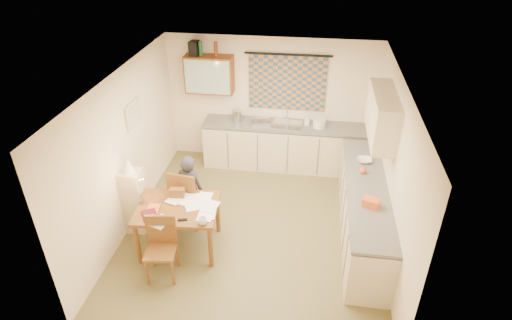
% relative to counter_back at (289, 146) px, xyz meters
% --- Properties ---
extents(floor, '(4.00, 4.50, 0.02)m').
position_rel_counter_back_xyz_m(floor, '(-0.40, -1.95, -0.46)').
color(floor, brown).
rests_on(floor, ground).
extents(ceiling, '(4.00, 4.50, 0.02)m').
position_rel_counter_back_xyz_m(ceiling, '(-0.40, -1.95, 2.06)').
color(ceiling, white).
rests_on(ceiling, floor).
extents(wall_back, '(4.00, 0.02, 2.50)m').
position_rel_counter_back_xyz_m(wall_back, '(-0.40, 0.31, 0.80)').
color(wall_back, '#FAE6C4').
rests_on(wall_back, floor).
extents(wall_front, '(4.00, 0.02, 2.50)m').
position_rel_counter_back_xyz_m(wall_front, '(-0.40, -4.21, 0.80)').
color(wall_front, '#FAE6C4').
rests_on(wall_front, floor).
extents(wall_left, '(0.02, 4.50, 2.50)m').
position_rel_counter_back_xyz_m(wall_left, '(-2.41, -1.95, 0.80)').
color(wall_left, '#FAE6C4').
rests_on(wall_left, floor).
extents(wall_right, '(0.02, 4.50, 2.50)m').
position_rel_counter_back_xyz_m(wall_right, '(1.61, -1.95, 0.80)').
color(wall_right, '#FAE6C4').
rests_on(wall_right, floor).
extents(window_blind, '(1.45, 0.03, 1.05)m').
position_rel_counter_back_xyz_m(window_blind, '(-0.10, 0.27, 1.20)').
color(window_blind, '#2B4C6E').
rests_on(window_blind, wall_back).
extents(curtain_rod, '(1.60, 0.04, 0.04)m').
position_rel_counter_back_xyz_m(curtain_rod, '(-0.10, 0.25, 1.75)').
color(curtain_rod, black).
rests_on(curtain_rod, wall_back).
extents(wall_cabinet, '(0.90, 0.34, 0.70)m').
position_rel_counter_back_xyz_m(wall_cabinet, '(-1.55, 0.13, 1.35)').
color(wall_cabinet, '#632F0F').
rests_on(wall_cabinet, wall_back).
extents(wall_cabinet_glass, '(0.84, 0.02, 0.64)m').
position_rel_counter_back_xyz_m(wall_cabinet_glass, '(-1.55, -0.04, 1.35)').
color(wall_cabinet_glass, '#99B2A5').
rests_on(wall_cabinet_glass, wall_back).
extents(upper_cabinet_right, '(0.34, 1.30, 0.70)m').
position_rel_counter_back_xyz_m(upper_cabinet_right, '(1.43, -1.40, 1.40)').
color(upper_cabinet_right, beige).
rests_on(upper_cabinet_right, wall_right).
extents(framed_print, '(0.04, 0.50, 0.40)m').
position_rel_counter_back_xyz_m(framed_print, '(-2.37, -1.55, 1.25)').
color(framed_print, beige).
rests_on(framed_print, wall_left).
extents(print_canvas, '(0.01, 0.42, 0.32)m').
position_rel_counter_back_xyz_m(print_canvas, '(-2.34, -1.55, 1.25)').
color(print_canvas, white).
rests_on(print_canvas, wall_left).
extents(counter_back, '(3.30, 0.62, 0.92)m').
position_rel_counter_back_xyz_m(counter_back, '(0.00, 0.00, 0.00)').
color(counter_back, beige).
rests_on(counter_back, floor).
extents(counter_right, '(0.62, 2.95, 0.92)m').
position_rel_counter_back_xyz_m(counter_right, '(1.30, -1.89, -0.00)').
color(counter_right, beige).
rests_on(counter_right, floor).
extents(stove, '(0.58, 0.58, 0.90)m').
position_rel_counter_back_xyz_m(stove, '(1.30, -2.76, -0.00)').
color(stove, white).
rests_on(stove, floor).
extents(sink, '(0.60, 0.51, 0.10)m').
position_rel_counter_back_xyz_m(sink, '(-0.06, 0.00, 0.43)').
color(sink, silver).
rests_on(sink, counter_back).
extents(tap, '(0.04, 0.04, 0.28)m').
position_rel_counter_back_xyz_m(tap, '(-0.07, 0.18, 0.61)').
color(tap, silver).
rests_on(tap, counter_back).
extents(dish_rack, '(0.40, 0.36, 0.06)m').
position_rel_counter_back_xyz_m(dish_rack, '(-0.56, 0.00, 0.50)').
color(dish_rack, silver).
rests_on(dish_rack, counter_back).
extents(kettle, '(0.23, 0.23, 0.24)m').
position_rel_counter_back_xyz_m(kettle, '(-1.02, 0.00, 0.59)').
color(kettle, silver).
rests_on(kettle, counter_back).
extents(mixing_bowl, '(0.30, 0.30, 0.16)m').
position_rel_counter_back_xyz_m(mixing_bowl, '(0.55, 0.00, 0.55)').
color(mixing_bowl, white).
rests_on(mixing_bowl, counter_back).
extents(soap_bottle, '(0.12, 0.12, 0.19)m').
position_rel_counter_back_xyz_m(soap_bottle, '(0.32, 0.05, 0.56)').
color(soap_bottle, white).
rests_on(soap_bottle, counter_back).
extents(bowl, '(0.28, 0.28, 0.06)m').
position_rel_counter_back_xyz_m(bowl, '(1.30, -1.19, 0.50)').
color(bowl, white).
rests_on(bowl, counter_right).
extents(orange_bag, '(0.26, 0.23, 0.12)m').
position_rel_counter_back_xyz_m(orange_bag, '(1.30, -2.39, 0.53)').
color(orange_bag, orange).
rests_on(orange_bag, counter_right).
extents(fruit_orange, '(0.10, 0.10, 0.10)m').
position_rel_counter_back_xyz_m(fruit_orange, '(1.25, -1.55, 0.52)').
color(fruit_orange, orange).
rests_on(fruit_orange, counter_right).
extents(speaker, '(0.19, 0.22, 0.26)m').
position_rel_counter_back_xyz_m(speaker, '(-1.80, 0.13, 1.83)').
color(speaker, black).
rests_on(speaker, wall_cabinet).
extents(bottle_green, '(0.07, 0.07, 0.26)m').
position_rel_counter_back_xyz_m(bottle_green, '(-1.69, 0.13, 1.83)').
color(bottle_green, '#195926').
rests_on(bottle_green, wall_cabinet).
extents(bottle_brown, '(0.08, 0.08, 0.26)m').
position_rel_counter_back_xyz_m(bottle_brown, '(-1.40, 0.13, 1.83)').
color(bottle_brown, '#632F0F').
rests_on(bottle_brown, wall_cabinet).
extents(dining_table, '(1.24, 0.99, 0.75)m').
position_rel_counter_back_xyz_m(dining_table, '(-1.44, -2.58, -0.07)').
color(dining_table, brown).
rests_on(dining_table, floor).
extents(chair_far, '(0.53, 0.53, 1.04)m').
position_rel_counter_back_xyz_m(chair_far, '(-1.46, -1.99, -0.13)').
color(chair_far, brown).
rests_on(chair_far, floor).
extents(chair_near, '(0.46, 0.46, 0.91)m').
position_rel_counter_back_xyz_m(chair_near, '(-1.51, -3.17, -0.17)').
color(chair_near, brown).
rests_on(chair_near, floor).
extents(person, '(0.57, 0.46, 1.27)m').
position_rel_counter_back_xyz_m(person, '(-1.41, -2.00, 0.18)').
color(person, black).
rests_on(person, floor).
extents(shelf_stand, '(0.32, 0.30, 1.09)m').
position_rel_counter_back_xyz_m(shelf_stand, '(-2.24, -2.27, 0.09)').
color(shelf_stand, beige).
rests_on(shelf_stand, floor).
extents(lampshade, '(0.20, 0.20, 0.22)m').
position_rel_counter_back_xyz_m(lampshade, '(-2.24, -2.27, 0.75)').
color(lampshade, beige).
rests_on(lampshade, shelf_stand).
extents(letter_rack, '(0.23, 0.12, 0.16)m').
position_rel_counter_back_xyz_m(letter_rack, '(-1.50, -2.35, 0.38)').
color(letter_rack, brown).
rests_on(letter_rack, dining_table).
extents(mug, '(0.13, 0.13, 0.10)m').
position_rel_counter_back_xyz_m(mug, '(-0.97, -2.90, 0.35)').
color(mug, white).
rests_on(mug, dining_table).
extents(magazine, '(0.43, 0.44, 0.02)m').
position_rel_counter_back_xyz_m(magazine, '(-1.84, -2.89, 0.31)').
color(magazine, maroon).
rests_on(magazine, dining_table).
extents(book, '(0.22, 0.27, 0.02)m').
position_rel_counter_back_xyz_m(book, '(-1.84, -2.70, 0.31)').
color(book, orange).
rests_on(book, dining_table).
extents(orange_box, '(0.14, 0.12, 0.04)m').
position_rel_counter_back_xyz_m(orange_box, '(-1.72, -2.89, 0.32)').
color(orange_box, orange).
rests_on(orange_box, dining_table).
extents(eyeglasses, '(0.14, 0.08, 0.02)m').
position_rel_counter_back_xyz_m(eyeglasses, '(-1.27, -2.86, 0.31)').
color(eyeglasses, black).
rests_on(eyeglasses, dining_table).
extents(candle_holder, '(0.06, 0.06, 0.18)m').
position_rel_counter_back_xyz_m(candle_holder, '(-1.97, -2.55, 0.39)').
color(candle_holder, silver).
rests_on(candle_holder, dining_table).
extents(candle, '(0.02, 0.02, 0.22)m').
position_rel_counter_back_xyz_m(candle, '(-1.95, -2.56, 0.59)').
color(candle, white).
rests_on(candle, dining_table).
extents(candle_flame, '(0.02, 0.02, 0.02)m').
position_rel_counter_back_xyz_m(candle_flame, '(-1.91, -2.54, 0.71)').
color(candle_flame, '#FFCC66').
rests_on(candle_flame, dining_table).
extents(papers, '(0.87, 0.94, 0.02)m').
position_rel_counter_back_xyz_m(papers, '(-1.18, -2.51, 0.31)').
color(papers, white).
rests_on(papers, dining_table).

